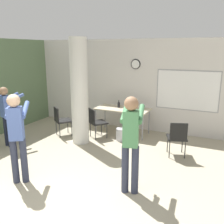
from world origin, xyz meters
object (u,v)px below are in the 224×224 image
(chair_near_pillar, at_px, (61,119))
(person_playing_front, at_px, (17,132))
(chair_table_left, at_px, (96,121))
(bottle_on_table, at_px, (119,105))
(chair_mid_room, at_px, (177,136))
(person_playing_side, at_px, (131,138))
(folding_table, at_px, (122,110))
(person_watching_back, at_px, (7,112))

(chair_near_pillar, relative_size, person_playing_front, 0.50)
(chair_table_left, bearing_deg, bottle_on_table, 63.31)
(chair_mid_room, relative_size, person_playing_side, 0.50)
(chair_mid_room, height_order, chair_near_pillar, same)
(folding_table, distance_m, chair_mid_room, 2.09)
(person_playing_front, bearing_deg, chair_mid_room, 43.97)
(chair_table_left, relative_size, person_playing_side, 0.50)
(chair_table_left, distance_m, person_playing_front, 2.82)
(folding_table, distance_m, chair_table_left, 0.89)
(chair_table_left, height_order, person_playing_front, person_playing_front)
(chair_table_left, height_order, chair_mid_room, same)
(chair_table_left, distance_m, person_watching_back, 2.38)
(person_watching_back, bearing_deg, bottle_on_table, 45.95)
(bottle_on_table, distance_m, person_playing_side, 3.33)
(chair_mid_room, distance_m, chair_near_pillar, 3.37)
(chair_near_pillar, relative_size, person_watching_back, 0.55)
(chair_table_left, height_order, person_playing_side, person_playing_side)
(chair_mid_room, height_order, person_playing_front, person_playing_front)
(chair_table_left, relative_size, chair_near_pillar, 1.00)
(chair_near_pillar, distance_m, person_playing_side, 3.53)
(chair_table_left, bearing_deg, chair_near_pillar, -165.36)
(chair_mid_room, bearing_deg, person_watching_back, -164.30)
(folding_table, distance_m, chair_near_pillar, 1.83)
(chair_mid_room, relative_size, person_playing_front, 0.50)
(folding_table, relative_size, person_playing_side, 0.91)
(chair_near_pillar, bearing_deg, folding_table, 31.44)
(person_watching_back, bearing_deg, chair_mid_room, 15.70)
(folding_table, distance_m, person_playing_side, 3.21)
(chair_table_left, relative_size, chair_mid_room, 1.00)
(person_playing_front, bearing_deg, person_watching_back, 142.19)
(chair_near_pillar, relative_size, person_playing_side, 0.50)
(chair_near_pillar, bearing_deg, person_playing_side, -33.89)
(folding_table, xyz_separation_m, bottle_on_table, (-0.15, 0.07, 0.14))
(folding_table, height_order, chair_mid_room, chair_mid_room)
(chair_table_left, bearing_deg, folding_table, 52.09)
(chair_mid_room, bearing_deg, person_playing_side, -104.05)
(person_watching_back, xyz_separation_m, person_playing_side, (3.68, -0.71, 0.10))
(chair_table_left, distance_m, chair_mid_room, 2.37)
(folding_table, distance_m, bottle_on_table, 0.22)
(folding_table, relative_size, chair_mid_room, 1.84)
(folding_table, bearing_deg, chair_mid_room, -29.17)
(chair_near_pillar, height_order, person_watching_back, person_watching_back)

